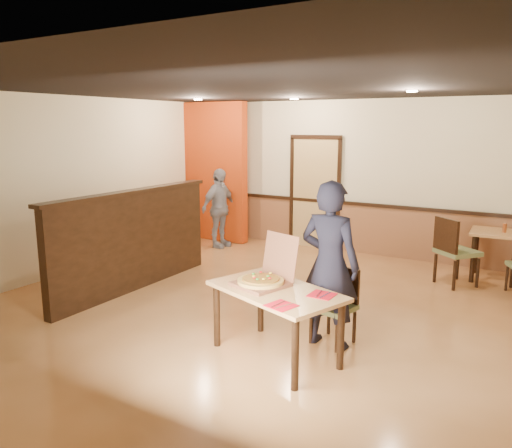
{
  "coord_description": "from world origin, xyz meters",
  "views": [
    {
      "loc": [
        3.06,
        -5.31,
        2.35
      ],
      "look_at": [
        -0.08,
        0.0,
        1.12
      ],
      "focal_mm": 35.0,
      "sensor_mm": 36.0,
      "label": 1
    }
  ],
  "objects": [
    {
      "name": "floor",
      "position": [
        0.0,
        0.0,
        0.0
      ],
      "size": [
        7.0,
        7.0,
        0.0
      ],
      "primitive_type": "plane",
      "color": "tan",
      "rests_on": "ground"
    },
    {
      "name": "pizza",
      "position": [
        0.61,
        -1.08,
        0.78
      ],
      "size": [
        0.62,
        0.62,
        0.03
      ],
      "primitive_type": "cylinder",
      "rotation": [
        0.0,
        0.0,
        0.38
      ],
      "color": "gold",
      "rests_on": "pizza_box"
    },
    {
      "name": "wall_left",
      "position": [
        -3.5,
        0.0,
        1.4
      ],
      "size": [
        0.0,
        7.0,
        7.0
      ],
      "primitive_type": "plane",
      "rotation": [
        1.57,
        0.0,
        1.57
      ],
      "color": "beige",
      "rests_on": "floor"
    },
    {
      "name": "diner",
      "position": [
        1.15,
        -0.55,
        0.9
      ],
      "size": [
        0.68,
        0.46,
        1.8
      ],
      "primitive_type": "imported",
      "rotation": [
        0.0,
        0.0,
        3.09
      ],
      "color": "black",
      "rests_on": "floor"
    },
    {
      "name": "diner_chair",
      "position": [
        1.19,
        -0.42,
        0.45
      ],
      "size": [
        0.49,
        0.49,
        0.82
      ],
      "rotation": [
        0.0,
        0.0,
        -0.22
      ],
      "color": "#627041",
      "rests_on": "floor"
    },
    {
      "name": "wainscot_back",
      "position": [
        0.0,
        3.47,
        0.45
      ],
      "size": [
        7.0,
        0.04,
        0.9
      ],
      "primitive_type": "cube",
      "color": "#8E5C38",
      "rests_on": "floor"
    },
    {
      "name": "chair_rail_back",
      "position": [
        0.0,
        3.45,
        0.92
      ],
      "size": [
        7.0,
        0.06,
        0.06
      ],
      "primitive_type": "cube",
      "color": "black",
      "rests_on": "wall_back"
    },
    {
      "name": "spot_c",
      "position": [
        1.4,
        1.5,
        2.78
      ],
      "size": [
        0.14,
        0.14,
        0.02
      ],
      "primitive_type": "cylinder",
      "color": "beige",
      "rests_on": "ceiling"
    },
    {
      "name": "side_chair_left",
      "position": [
        1.95,
        2.29,
        0.56
      ],
      "size": [
        0.71,
        0.71,
        1.02
      ],
      "rotation": [
        0.0,
        0.0,
        2.44
      ],
      "color": "#627041",
      "rests_on": "floor"
    },
    {
      "name": "napkin_near",
      "position": [
        1.06,
        -1.48,
        0.73
      ],
      "size": [
        0.3,
        0.3,
        0.01
      ],
      "rotation": [
        0.0,
        0.0,
        -0.27
      ],
      "color": "red",
      "rests_on": "main_table"
    },
    {
      "name": "passerby",
      "position": [
        -2.39,
        2.51,
        0.77
      ],
      "size": [
        0.48,
        0.94,
        1.53
      ],
      "primitive_type": "imported",
      "rotation": [
        0.0,
        0.0,
        1.45
      ],
      "color": "gray",
      "rests_on": "floor"
    },
    {
      "name": "condiment",
      "position": [
        2.55,
        2.88,
        0.83
      ],
      "size": [
        0.06,
        0.06,
        0.14
      ],
      "primitive_type": "cylinder",
      "color": "brown",
      "rests_on": "side_table"
    },
    {
      "name": "main_table",
      "position": [
        0.8,
        -1.09,
        0.62
      ],
      "size": [
        1.54,
        1.19,
        0.73
      ],
      "rotation": [
        0.0,
        0.0,
        -0.34
      ],
      "color": "tan",
      "rests_on": "floor"
    },
    {
      "name": "napkin_far",
      "position": [
        1.27,
        -1.02,
        0.73
      ],
      "size": [
        0.24,
        0.24,
        0.01
      ],
      "rotation": [
        0.0,
        0.0,
        -0.02
      ],
      "color": "red",
      "rests_on": "main_table"
    },
    {
      "name": "back_door",
      "position": [
        -0.8,
        3.46,
        1.05
      ],
      "size": [
        0.9,
        0.06,
        2.1
      ],
      "primitive_type": "cube",
      "color": "tan",
      "rests_on": "wall_back"
    },
    {
      "name": "red_accent_panel",
      "position": [
        -2.9,
        3.0,
        1.4
      ],
      "size": [
        1.6,
        0.2,
        2.78
      ],
      "primitive_type": "cube",
      "color": "#AA340C",
      "rests_on": "floor"
    },
    {
      "name": "wall_back",
      "position": [
        0.0,
        3.5,
        1.4
      ],
      "size": [
        7.0,
        0.0,
        7.0
      ],
      "primitive_type": "plane",
      "rotation": [
        1.57,
        0.0,
        0.0
      ],
      "color": "beige",
      "rests_on": "floor"
    },
    {
      "name": "pizza_box",
      "position": [
        0.63,
        -1.03,
        0.79
      ],
      "size": [
        0.62,
        0.68,
        0.5
      ],
      "rotation": [
        0.0,
        0.0,
        -0.31
      ],
      "color": "brown",
      "rests_on": "main_table"
    },
    {
      "name": "side_table",
      "position": [
        2.45,
        2.9,
        0.59
      ],
      "size": [
        0.75,
        0.75,
        0.76
      ],
      "rotation": [
        0.0,
        0.0,
        0.05
      ],
      "color": "tan",
      "rests_on": "floor"
    },
    {
      "name": "spot_a",
      "position": [
        -2.3,
        1.8,
        2.78
      ],
      "size": [
        0.14,
        0.14,
        0.02
      ],
      "primitive_type": "cylinder",
      "color": "beige",
      "rests_on": "ceiling"
    },
    {
      "name": "booth_partition",
      "position": [
        -2.0,
        -0.2,
        0.74
      ],
      "size": [
        0.2,
        3.1,
        1.44
      ],
      "color": "black",
      "rests_on": "floor"
    },
    {
      "name": "spot_b",
      "position": [
        -0.8,
        2.5,
        2.78
      ],
      "size": [
        0.14,
        0.14,
        0.02
      ],
      "primitive_type": "cylinder",
      "color": "beige",
      "rests_on": "ceiling"
    },
    {
      "name": "ceiling",
      "position": [
        0.0,
        0.0,
        2.8
      ],
      "size": [
        7.0,
        7.0,
        0.0
      ],
      "primitive_type": "plane",
      "rotation": [
        3.14,
        0.0,
        0.0
      ],
      "color": "black",
      "rests_on": "wall_back"
    }
  ]
}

